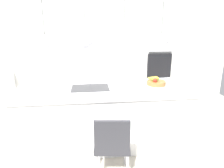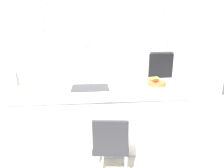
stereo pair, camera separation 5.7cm
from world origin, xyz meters
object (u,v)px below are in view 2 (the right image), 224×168
(fruit_bowl, at_px, (156,82))
(microwave, at_px, (162,44))
(oven, at_px, (161,66))
(chair_near, at_px, (111,143))

(fruit_bowl, xyz_separation_m, microwave, (0.58, 1.53, 0.44))
(microwave, bearing_deg, fruit_bowl, -110.74)
(oven, height_order, chair_near, oven)
(microwave, bearing_deg, chair_near, -119.76)
(fruit_bowl, relative_size, oven, 0.53)
(oven, bearing_deg, fruit_bowl, -110.74)
(fruit_bowl, bearing_deg, oven, 69.26)
(microwave, xyz_separation_m, chair_near, (-1.37, -2.40, -0.92))
(oven, bearing_deg, chair_near, -119.76)
(microwave, distance_m, chair_near, 2.92)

